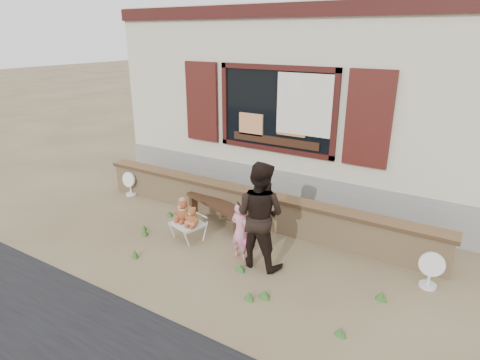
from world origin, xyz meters
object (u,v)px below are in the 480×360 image
Objects in this scene: teddy_bear_left at (183,210)px; child at (240,231)px; teddy_bear_right at (193,216)px; bench at (218,208)px; adult at (259,215)px; folding_chair at (188,225)px.

teddy_bear_left is 1.25m from child.
teddy_bear_left is 0.28m from teddy_bear_right.
teddy_bear_left reaches higher than bench.
child is (1.05, -0.87, 0.18)m from bench.
teddy_bear_right is (0.07, -0.86, 0.20)m from bench.
teddy_bear_left is 0.25× the size of adult.
teddy_bear_left is 0.44× the size of child.
folding_chair is at bearing 5.58° from child.
bench is at bearing 109.79° from teddy_bear_right.
child reaches higher than teddy_bear_left.
bench is 4.47× the size of teddy_bear_right.
teddy_bear_left is 1.16× the size of teddy_bear_right.
teddy_bear_left is at bearing -3.00° from adult.
child is at bearing 12.37° from folding_chair.
bench is 0.83m from folding_chair.
folding_chair is (-0.06, -0.82, -0.02)m from bench.
adult is (1.45, -0.05, 0.56)m from folding_chair.
bench is at bearing 90.84° from teddy_bear_left.
child is at bearing 0.33° from adult.
adult is (1.39, -0.87, 0.55)m from bench.
teddy_bear_left is at bearing -85.77° from bench.
child is (1.25, -0.09, -0.05)m from teddy_bear_left.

